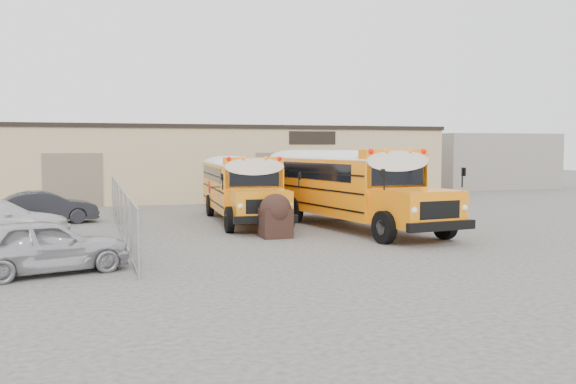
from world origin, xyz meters
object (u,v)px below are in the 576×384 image
object	(u,v)px
school_bus_left	(223,177)
car_dark	(46,207)
tarp_bundle	(276,215)
car_silver	(44,246)
school_bus_right	(279,175)

from	to	relation	value
school_bus_left	car_dark	bearing A→B (deg)	-150.83
tarp_bundle	school_bus_left	bearing A→B (deg)	87.75
car_silver	school_bus_left	bearing A→B (deg)	-42.73
car_silver	car_dark	bearing A→B (deg)	-13.49
car_silver	car_dark	size ratio (longest dim) A/B	1.01
school_bus_left	school_bus_right	xyz separation A→B (m)	(2.30, -3.09, 0.19)
school_bus_right	car_silver	xyz separation A→B (m)	(-10.46, -13.63, -1.16)
tarp_bundle	car_dark	size ratio (longest dim) A/B	0.38
school_bus_left	school_bus_right	distance (m)	3.86
tarp_bundle	car_dark	distance (m)	10.95
school_bus_left	car_silver	bearing A→B (deg)	-116.00
tarp_bundle	car_dark	bearing A→B (deg)	139.74
school_bus_right	tarp_bundle	bearing A→B (deg)	-107.29
school_bus_left	tarp_bundle	world-z (taller)	school_bus_left
tarp_bundle	school_bus_right	bearing A→B (deg)	72.71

